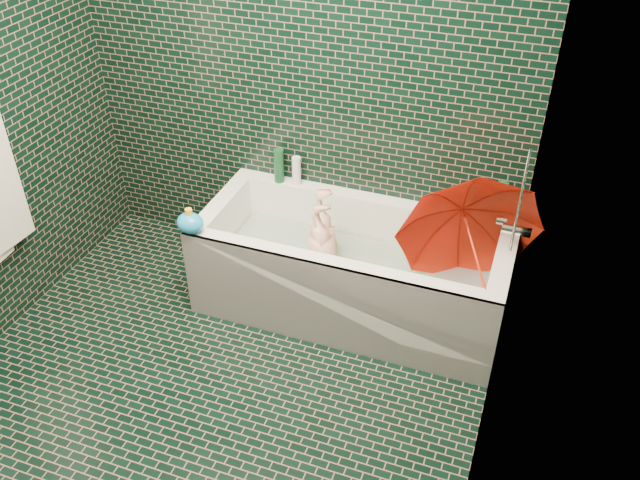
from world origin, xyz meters
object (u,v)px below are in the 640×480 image
(bathtub, at_px, (351,278))
(umbrella, at_px, (474,249))
(rubber_duck, at_px, (452,209))
(child, at_px, (327,261))
(bath_toy, at_px, (190,223))

(bathtub, height_order, umbrella, umbrella)
(bathtub, relative_size, rubber_duck, 16.47)
(umbrella, relative_size, rubber_duck, 7.04)
(child, height_order, rubber_duck, rubber_duck)
(child, bearing_deg, rubber_duck, 107.74)
(child, relative_size, bath_toy, 5.02)
(bathtub, height_order, bath_toy, bath_toy)
(umbrella, bearing_deg, rubber_duck, 99.14)
(umbrella, relative_size, bath_toy, 4.46)
(child, xyz_separation_m, rubber_duck, (0.61, 0.34, 0.28))
(child, relative_size, rubber_duck, 7.92)
(child, bearing_deg, bathtub, 86.39)
(bath_toy, bearing_deg, bathtub, 29.88)
(child, distance_m, bath_toy, 0.79)
(umbrella, bearing_deg, bath_toy, 173.69)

